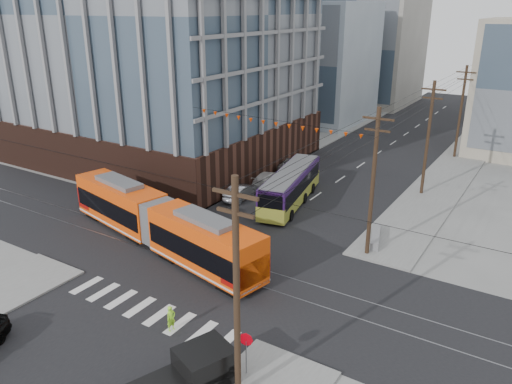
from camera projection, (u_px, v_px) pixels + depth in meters
ground at (182, 289)px, 32.44m from camera, size 160.00×160.00×0.00m
office_building at (157, 34)px, 56.69m from camera, size 30.00×25.00×28.60m
bg_bldg_nw_near at (309, 62)px, 79.07m from camera, size 18.00×16.00×18.00m
bg_bldg_nw_far at (371, 48)px, 93.10m from camera, size 16.00×18.00×20.00m
utility_pole_near at (237, 296)px, 21.53m from camera, size 0.30×0.30×11.00m
utility_pole_far at (482, 95)px, 70.75m from camera, size 0.30×0.30×11.00m
streetcar at (159, 222)px, 37.65m from camera, size 20.45×7.11×3.91m
city_bus at (291, 186)px, 46.10m from camera, size 4.77×11.90×3.30m
pickup_truck at (174, 382)px, 22.97m from camera, size 4.17×6.34×2.03m
parked_car_silver at (240, 192)px, 47.42m from camera, size 1.88×4.45×1.43m
parked_car_white at (267, 178)px, 51.40m from camera, size 2.28×4.67×1.31m
parked_car_grey at (292, 164)px, 56.01m from camera, size 3.46×5.39×1.38m
pedestrian at (171, 318)px, 28.04m from camera, size 0.47×0.62×1.54m
stop_sign at (246, 356)px, 24.42m from camera, size 0.85×0.85×2.33m
jersey_barrier at (375, 237)px, 38.80m from camera, size 1.98×4.07×0.80m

